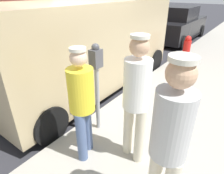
{
  "coord_description": "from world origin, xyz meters",
  "views": [
    {
      "loc": [
        3.17,
        -2.8,
        2.36
      ],
      "look_at": [
        1.65,
        -0.71,
        1.05
      ],
      "focal_mm": 30.79,
      "sensor_mm": 36.0,
      "label": 1
    }
  ],
  "objects_px": {
    "pedestrian_in_yellow": "(82,100)",
    "parked_sedan_ahead": "(177,25)",
    "parking_meter_near": "(97,74)",
    "pedestrian_in_gray": "(170,139)",
    "fire_hydrant": "(186,49)",
    "parked_van": "(88,43)",
    "pedestrian_in_white": "(136,95)"
  },
  "relations": [
    {
      "from": "pedestrian_in_yellow",
      "to": "parked_sedan_ahead",
      "type": "distance_m",
      "value": 8.88
    },
    {
      "from": "parking_meter_near",
      "to": "pedestrian_in_yellow",
      "type": "xyz_separation_m",
      "value": [
        0.23,
        -0.58,
        -0.11
      ]
    },
    {
      "from": "pedestrian_in_gray",
      "to": "fire_hydrant",
      "type": "xyz_separation_m",
      "value": [
        -1.37,
        5.31,
        -0.62
      ]
    },
    {
      "from": "parking_meter_near",
      "to": "parked_van",
      "type": "xyz_separation_m",
      "value": [
        -1.5,
        1.45,
        -0.03
      ]
    },
    {
      "from": "pedestrian_in_gray",
      "to": "fire_hydrant",
      "type": "height_order",
      "value": "pedestrian_in_gray"
    },
    {
      "from": "parking_meter_near",
      "to": "parked_sedan_ahead",
      "type": "relative_size",
      "value": 0.35
    },
    {
      "from": "parked_sedan_ahead",
      "to": "pedestrian_in_gray",
      "type": "bearing_deg",
      "value": -71.41
    },
    {
      "from": "pedestrian_in_white",
      "to": "pedestrian_in_gray",
      "type": "distance_m",
      "value": 0.83
    },
    {
      "from": "parked_van",
      "to": "fire_hydrant",
      "type": "distance_m",
      "value": 3.56
    },
    {
      "from": "pedestrian_in_gray",
      "to": "parked_sedan_ahead",
      "type": "height_order",
      "value": "pedestrian_in_gray"
    },
    {
      "from": "pedestrian_in_yellow",
      "to": "parking_meter_near",
      "type": "bearing_deg",
      "value": 111.85
    },
    {
      "from": "parked_van",
      "to": "fire_hydrant",
      "type": "relative_size",
      "value": 6.06
    },
    {
      "from": "pedestrian_in_white",
      "to": "parked_van",
      "type": "height_order",
      "value": "parked_van"
    },
    {
      "from": "pedestrian_in_yellow",
      "to": "parked_sedan_ahead",
      "type": "relative_size",
      "value": 0.37
    },
    {
      "from": "pedestrian_in_yellow",
      "to": "pedestrian_in_gray",
      "type": "distance_m",
      "value": 1.25
    },
    {
      "from": "parking_meter_near",
      "to": "parked_sedan_ahead",
      "type": "distance_m",
      "value": 8.27
    },
    {
      "from": "parked_van",
      "to": "parked_sedan_ahead",
      "type": "distance_m",
      "value": 6.68
    },
    {
      "from": "parking_meter_near",
      "to": "parked_sedan_ahead",
      "type": "xyz_separation_m",
      "value": [
        -1.51,
        8.12,
        -0.43
      ]
    },
    {
      "from": "pedestrian_in_gray",
      "to": "pedestrian_in_white",
      "type": "bearing_deg",
      "value": 140.12
    },
    {
      "from": "pedestrian_in_yellow",
      "to": "parked_van",
      "type": "distance_m",
      "value": 2.67
    },
    {
      "from": "fire_hydrant",
      "to": "pedestrian_in_white",
      "type": "bearing_deg",
      "value": -81.35
    },
    {
      "from": "parking_meter_near",
      "to": "pedestrian_in_gray",
      "type": "xyz_separation_m",
      "value": [
        1.47,
        -0.74,
        0.01
      ]
    },
    {
      "from": "fire_hydrant",
      "to": "parked_sedan_ahead",
      "type": "bearing_deg",
      "value": 114.46
    },
    {
      "from": "parked_van",
      "to": "parked_sedan_ahead",
      "type": "height_order",
      "value": "parked_van"
    },
    {
      "from": "parking_meter_near",
      "to": "fire_hydrant",
      "type": "relative_size",
      "value": 1.77
    },
    {
      "from": "parked_sedan_ahead",
      "to": "parking_meter_near",
      "type": "bearing_deg",
      "value": -79.45
    },
    {
      "from": "pedestrian_in_gray",
      "to": "fire_hydrant",
      "type": "relative_size",
      "value": 2.09
    },
    {
      "from": "parked_van",
      "to": "parked_sedan_ahead",
      "type": "xyz_separation_m",
      "value": [
        -0.01,
        6.67,
        -0.41
      ]
    },
    {
      "from": "fire_hydrant",
      "to": "pedestrian_in_yellow",
      "type": "bearing_deg",
      "value": -88.54
    },
    {
      "from": "parked_van",
      "to": "parked_sedan_ahead",
      "type": "relative_size",
      "value": 1.18
    },
    {
      "from": "pedestrian_in_white",
      "to": "pedestrian_in_yellow",
      "type": "xyz_separation_m",
      "value": [
        -0.6,
        -0.37,
        -0.1
      ]
    },
    {
      "from": "parking_meter_near",
      "to": "pedestrian_in_white",
      "type": "relative_size",
      "value": 0.85
    }
  ]
}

